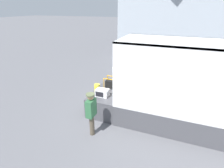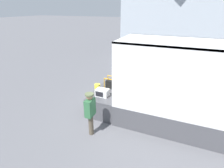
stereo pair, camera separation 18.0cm
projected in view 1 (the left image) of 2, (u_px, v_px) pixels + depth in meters
name	position (u px, v px, depth m)	size (l,w,h in m)	color
ground_plane	(121.00, 112.00, 8.07)	(160.00, 160.00, 0.00)	slate
tailgate_deck	(108.00, 101.00, 8.11)	(1.31, 2.02, 0.89)	#4C4C51
microwave	(102.00, 93.00, 7.55)	(0.55, 0.39, 0.32)	white
portable_generator	(111.00, 84.00, 8.31)	(0.60, 0.45, 0.53)	black
orange_bucket	(97.00, 88.00, 7.96)	(0.27, 0.27, 0.35)	yellow
worker_person	(91.00, 110.00, 6.25)	(0.31, 0.44, 1.72)	brown
house_backdrop	(173.00, 4.00, 17.15)	(9.60, 7.21, 9.33)	#A8B2BC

